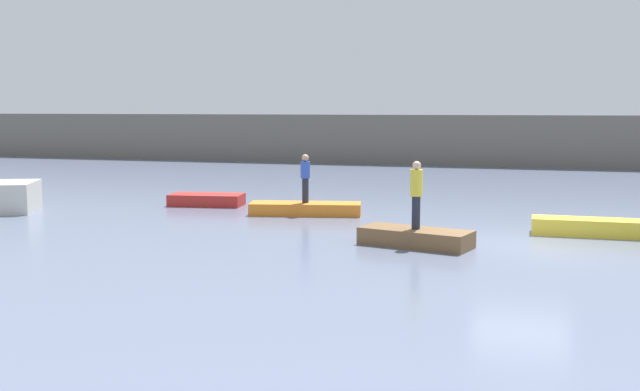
% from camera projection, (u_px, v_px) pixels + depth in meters
% --- Properties ---
extents(ground_plane, '(120.00, 120.00, 0.00)m').
position_uv_depth(ground_plane, '(523.00, 245.00, 19.57)').
color(ground_plane, slate).
extents(embankment_wall, '(80.00, 1.20, 3.14)m').
position_uv_depth(embankment_wall, '(533.00, 141.00, 44.62)').
color(embankment_wall, '#666056').
rests_on(embankment_wall, ground_plane).
extents(rowboat_red, '(2.81, 1.56, 0.43)m').
position_uv_depth(rowboat_red, '(207.00, 200.00, 27.46)').
color(rowboat_red, red).
rests_on(rowboat_red, ground_plane).
extents(rowboat_orange, '(3.87, 1.85, 0.41)m').
position_uv_depth(rowboat_orange, '(305.00, 209.00, 25.11)').
color(rowboat_orange, orange).
rests_on(rowboat_orange, ground_plane).
extents(rowboat_brown, '(3.09, 1.83, 0.45)m').
position_uv_depth(rowboat_brown, '(416.00, 238.00, 19.44)').
color(rowboat_brown, brown).
rests_on(rowboat_brown, ground_plane).
extents(rowboat_yellow, '(3.57, 0.97, 0.48)m').
position_uv_depth(rowboat_yellow, '(597.00, 227.00, 20.99)').
color(rowboat_yellow, gold).
rests_on(rowboat_yellow, ground_plane).
extents(person_yellow_shirt, '(0.32, 0.32, 1.78)m').
position_uv_depth(person_yellow_shirt, '(416.00, 191.00, 19.30)').
color(person_yellow_shirt, '#232838').
rests_on(person_yellow_shirt, rowboat_brown).
extents(person_blue_shirt, '(0.32, 0.32, 1.64)m').
position_uv_depth(person_blue_shirt, '(305.00, 176.00, 24.98)').
color(person_blue_shirt, '#232838').
rests_on(person_blue_shirt, rowboat_orange).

